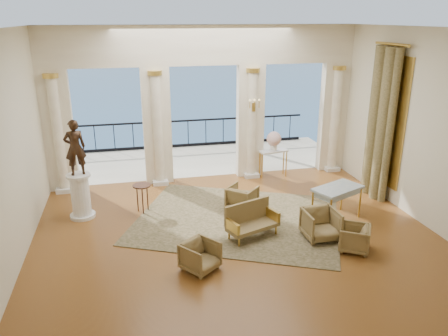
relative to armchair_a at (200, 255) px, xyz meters
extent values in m
plane|color=#441E0B|center=(1.04, 1.19, -0.32)|extent=(9.00, 9.00, 0.00)
plane|color=beige|center=(1.04, -2.81, 1.93)|extent=(9.00, 0.00, 9.00)
plane|color=beige|center=(-3.46, 1.19, 1.93)|extent=(0.00, 8.00, 8.00)
plane|color=beige|center=(5.54, 1.19, 1.93)|extent=(0.00, 8.00, 8.00)
plane|color=white|center=(1.04, 1.19, 4.18)|extent=(9.00, 9.00, 0.00)
cube|color=beige|center=(1.04, 5.04, 3.63)|extent=(9.00, 0.30, 1.10)
cube|color=beige|center=(-3.06, 5.04, 1.38)|extent=(0.80, 0.30, 3.40)
cylinder|color=beige|center=(-3.06, 4.86, 1.28)|extent=(0.28, 0.28, 3.20)
cylinder|color=gold|center=(-3.06, 4.86, 2.93)|extent=(0.40, 0.40, 0.12)
cube|color=silver|center=(-3.06, 4.86, -0.26)|extent=(0.45, 0.45, 0.12)
cube|color=beige|center=(-0.36, 5.04, 1.38)|extent=(0.80, 0.30, 3.40)
cylinder|color=beige|center=(-0.36, 4.86, 1.28)|extent=(0.28, 0.28, 3.20)
cylinder|color=gold|center=(-0.36, 4.86, 2.93)|extent=(0.40, 0.40, 0.12)
cube|color=silver|center=(-0.36, 4.86, -0.26)|extent=(0.45, 0.45, 0.12)
cube|color=beige|center=(2.44, 5.04, 1.38)|extent=(0.80, 0.30, 3.40)
cylinder|color=beige|center=(2.44, 4.86, 1.28)|extent=(0.28, 0.28, 3.20)
cylinder|color=gold|center=(2.44, 4.86, 2.93)|extent=(0.40, 0.40, 0.12)
cube|color=silver|center=(2.44, 4.86, -0.26)|extent=(0.45, 0.45, 0.12)
cube|color=beige|center=(5.14, 5.04, 1.38)|extent=(0.80, 0.30, 3.40)
cylinder|color=beige|center=(5.14, 4.86, 1.28)|extent=(0.28, 0.28, 3.20)
cylinder|color=gold|center=(5.14, 4.86, 2.93)|extent=(0.40, 0.40, 0.12)
cube|color=silver|center=(5.14, 4.86, -0.26)|extent=(0.45, 0.45, 0.12)
cube|color=#B6AD98|center=(1.04, 6.99, -0.37)|extent=(10.00, 3.60, 0.10)
cube|color=black|center=(1.04, 8.59, 0.68)|extent=(9.00, 0.06, 0.06)
cube|color=black|center=(1.04, 8.59, -0.27)|extent=(9.00, 0.06, 0.10)
cylinder|color=black|center=(1.04, 8.59, 0.18)|extent=(0.03, 0.03, 1.00)
cylinder|color=black|center=(-3.06, 8.59, 0.18)|extent=(0.03, 0.03, 1.00)
cylinder|color=black|center=(5.14, 8.59, 0.18)|extent=(0.03, 0.03, 1.00)
cylinder|color=#4C3823|center=(3.04, 7.79, 1.78)|extent=(0.20, 0.20, 4.20)
plane|color=#2A5C87|center=(1.04, 61.19, -6.32)|extent=(160.00, 160.00, 0.00)
cylinder|color=#4F4727|center=(5.34, 2.24, 1.68)|extent=(0.26, 0.26, 4.00)
cylinder|color=#4F4727|center=(5.30, 2.69, 1.68)|extent=(0.32, 0.32, 4.00)
cylinder|color=#4F4727|center=(5.34, 3.14, 1.68)|extent=(0.26, 0.26, 4.00)
cylinder|color=gold|center=(5.39, 2.69, 3.73)|extent=(0.08, 1.40, 0.08)
cube|color=gold|center=(5.51, 2.69, 1.78)|extent=(0.04, 1.60, 3.40)
cube|color=gold|center=(2.44, 4.72, 1.88)|extent=(0.10, 0.04, 0.25)
cylinder|color=gold|center=(2.30, 4.64, 1.98)|extent=(0.02, 0.02, 0.22)
cylinder|color=gold|center=(2.44, 4.64, 1.98)|extent=(0.02, 0.02, 0.22)
cylinder|color=gold|center=(2.58, 4.64, 1.98)|extent=(0.02, 0.02, 0.22)
cube|color=#2C3217|center=(1.27, 1.99, -0.31)|extent=(5.92, 5.40, 0.02)
imported|color=#423419|center=(0.00, 0.00, 0.00)|extent=(0.85, 0.85, 0.64)
imported|color=#423419|center=(2.83, 0.67, 0.05)|extent=(0.73, 0.69, 0.75)
imported|color=#423419|center=(3.30, 0.02, -0.01)|extent=(0.80, 0.81, 0.62)
imported|color=#423419|center=(1.54, 2.57, 0.02)|extent=(0.91, 0.91, 0.69)
cube|color=#423419|center=(1.38, 1.04, -0.06)|extent=(1.29, 0.87, 0.09)
cube|color=#423419|center=(1.30, 1.26, 0.23)|extent=(1.14, 0.48, 0.49)
cube|color=gold|center=(0.85, 0.85, 0.10)|extent=(0.24, 0.48, 0.23)
cube|color=gold|center=(1.90, 1.24, 0.10)|extent=(0.24, 0.48, 0.23)
cylinder|color=gold|center=(0.96, 0.68, -0.21)|extent=(0.04, 0.04, 0.22)
cylinder|color=gold|center=(1.92, 1.04, -0.21)|extent=(0.04, 0.04, 0.22)
cylinder|color=gold|center=(0.83, 1.05, -0.21)|extent=(0.04, 0.04, 0.22)
cylinder|color=gold|center=(1.79, 1.40, -0.21)|extent=(0.04, 0.04, 0.22)
cube|color=#8FA6B8|center=(3.62, 1.50, 0.48)|extent=(1.38, 1.10, 0.06)
cylinder|color=gold|center=(3.23, 1.02, 0.07)|extent=(0.05, 0.05, 0.78)
cylinder|color=gold|center=(4.24, 1.47, 0.07)|extent=(0.05, 0.05, 0.78)
cylinder|color=gold|center=(3.00, 1.52, 0.07)|extent=(0.05, 0.05, 0.78)
cylinder|color=gold|center=(4.01, 1.97, 0.07)|extent=(0.05, 0.05, 0.78)
cylinder|color=silver|center=(-2.44, 2.99, -0.28)|extent=(0.61, 0.61, 0.08)
cylinder|color=silver|center=(-2.44, 2.99, 0.24)|extent=(0.45, 0.45, 0.98)
cylinder|color=silver|center=(-2.44, 2.99, 0.77)|extent=(0.57, 0.57, 0.06)
imported|color=#302015|center=(-2.44, 2.99, 1.47)|extent=(0.55, 0.42, 1.34)
cube|color=silver|center=(3.11, 4.74, 0.49)|extent=(0.92, 0.50, 0.05)
cylinder|color=gold|center=(2.75, 4.55, 0.07)|extent=(0.04, 0.04, 0.78)
cylinder|color=gold|center=(3.52, 4.70, 0.07)|extent=(0.04, 0.04, 0.78)
cylinder|color=gold|center=(2.71, 4.79, 0.07)|extent=(0.04, 0.04, 0.78)
cylinder|color=gold|center=(3.47, 4.94, 0.07)|extent=(0.04, 0.04, 0.78)
cylinder|color=white|center=(3.11, 4.74, 0.65)|extent=(0.22, 0.22, 0.28)
sphere|color=pink|center=(3.11, 4.74, 0.88)|extent=(0.44, 0.44, 0.44)
cylinder|color=black|center=(-0.96, 2.96, 0.40)|extent=(0.45, 0.45, 0.03)
cylinder|color=black|center=(-0.83, 3.03, 0.03)|extent=(0.03, 0.03, 0.70)
cylinder|color=black|center=(-1.08, 3.03, 0.03)|extent=(0.03, 0.03, 0.70)
cylinder|color=black|center=(-0.96, 2.81, 0.03)|extent=(0.03, 0.03, 0.70)
camera|label=1|loc=(-1.21, -7.37, 4.39)|focal=35.00mm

